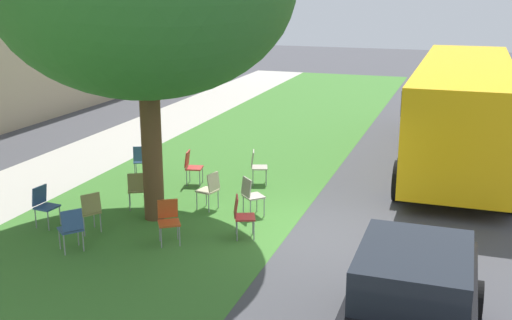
# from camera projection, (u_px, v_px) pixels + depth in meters

# --- Properties ---
(ground) EXTENTS (80.00, 80.00, 0.00)m
(ground) POSITION_uv_depth(u_px,v_px,m) (300.00, 232.00, 13.05)
(ground) COLOR #424247
(grass_verge) EXTENTS (48.00, 6.00, 0.01)m
(grass_verge) POSITION_uv_depth(u_px,v_px,m) (162.00, 215.00, 14.05)
(grass_verge) COLOR #3D752D
(grass_verge) RESTS_ON ground
(sidewalk_strip) EXTENTS (48.00, 2.80, 0.01)m
(sidewalk_strip) POSITION_uv_depth(u_px,v_px,m) (1.00, 194.00, 15.41)
(sidewalk_strip) COLOR #ADA89E
(sidewalk_strip) RESTS_ON ground
(chair_0) EXTENTS (0.53, 0.53, 0.88)m
(chair_0) POSITION_uv_depth(u_px,v_px,m) (257.00, 165.00, 16.09)
(chair_0) COLOR #ADA393
(chair_0) RESTS_ON ground
(chair_1) EXTENTS (0.49, 0.50, 0.88)m
(chair_1) POSITION_uv_depth(u_px,v_px,m) (192.00, 165.00, 16.06)
(chair_1) COLOR #B7332D
(chair_1) RESTS_ON ground
(chair_2) EXTENTS (0.59, 0.59, 0.88)m
(chair_2) POSITION_uv_depth(u_px,v_px,m) (251.00, 193.00, 13.86)
(chair_2) COLOR #ADA393
(chair_2) RESTS_ON ground
(chair_3) EXTENTS (0.57, 0.56, 0.88)m
(chair_3) POSITION_uv_depth(u_px,v_px,m) (137.00, 187.00, 14.27)
(chair_3) COLOR olive
(chair_3) RESTS_ON ground
(chair_4) EXTENTS (0.54, 0.55, 0.88)m
(chair_4) POSITION_uv_depth(u_px,v_px,m) (241.00, 214.00, 12.64)
(chair_4) COLOR #B7332D
(chair_4) RESTS_ON ground
(chair_5) EXTENTS (0.58, 0.58, 0.88)m
(chair_5) POSITION_uv_depth(u_px,v_px,m) (89.00, 209.00, 12.88)
(chair_5) COLOR olive
(chair_5) RESTS_ON ground
(chair_6) EXTENTS (0.55, 0.54, 0.88)m
(chair_6) POSITION_uv_depth(u_px,v_px,m) (142.00, 159.00, 16.62)
(chair_6) COLOR #335184
(chair_6) RESTS_ON ground
(chair_7) EXTENTS (0.50, 0.51, 0.88)m
(chair_7) POSITION_uv_depth(u_px,v_px,m) (210.00, 188.00, 14.25)
(chair_7) COLOR beige
(chair_7) RESTS_ON ground
(chair_8) EXTENTS (0.58, 0.57, 0.88)m
(chair_8) POSITION_uv_depth(u_px,v_px,m) (169.00, 218.00, 12.40)
(chair_8) COLOR #C64C1E
(chair_8) RESTS_ON ground
(chair_9) EXTENTS (0.46, 0.46, 0.88)m
(chair_9) POSITION_uv_depth(u_px,v_px,m) (44.00, 203.00, 13.25)
(chair_9) COLOR #335184
(chair_9) RESTS_ON ground
(chair_10) EXTENTS (0.59, 0.59, 0.88)m
(chair_10) POSITION_uv_depth(u_px,v_px,m) (71.00, 227.00, 11.96)
(chair_10) COLOR #335184
(chair_10) RESTS_ON ground
(parked_car) EXTENTS (3.70, 1.92, 1.65)m
(parked_car) POSITION_uv_depth(u_px,v_px,m) (412.00, 303.00, 8.44)
(parked_car) COLOR black
(parked_car) RESTS_ON ground
(school_bus) EXTENTS (10.40, 2.80, 2.88)m
(school_bus) POSITION_uv_depth(u_px,v_px,m) (463.00, 102.00, 17.81)
(school_bus) COLOR yellow
(school_bus) RESTS_ON ground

